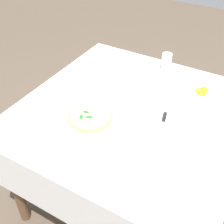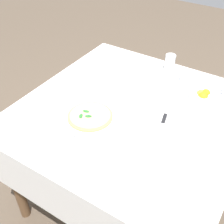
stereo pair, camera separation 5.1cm
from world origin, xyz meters
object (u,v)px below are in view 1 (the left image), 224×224
(coffee_cup_near_left, at_px, (184,76))
(pizza_plate, at_px, (91,119))
(napkin_folded, at_px, (163,125))
(dinner_knife, at_px, (163,123))
(coffee_cup_left_edge, at_px, (116,89))
(citrus_bowl, at_px, (201,94))
(menu_card, at_px, (160,80))
(pizza, at_px, (90,116))
(water_glass_near_right, at_px, (166,63))

(coffee_cup_near_left, bearing_deg, pizza_plate, -25.48)
(napkin_folded, relative_size, dinner_knife, 1.28)
(coffee_cup_left_edge, distance_m, citrus_bowl, 0.48)
(coffee_cup_near_left, height_order, dinner_knife, coffee_cup_near_left)
(napkin_folded, relative_size, menu_card, 2.79)
(coffee_cup_left_edge, height_order, menu_card, coffee_cup_left_edge)
(pizza, relative_size, napkin_folded, 0.95)
(dinner_knife, distance_m, citrus_bowl, 0.35)
(pizza, height_order, dinner_knife, pizza)
(pizza_plate, xyz_separation_m, coffee_cup_near_left, (-0.60, 0.29, 0.02))
(pizza, xyz_separation_m, coffee_cup_left_edge, (-0.28, -0.01, 0.00))
(water_glass_near_right, distance_m, citrus_bowl, 0.35)
(water_glass_near_right, bearing_deg, dinner_knife, 20.63)
(water_glass_near_right, distance_m, menu_card, 0.18)
(pizza_plate, relative_size, citrus_bowl, 2.01)
(dinner_knife, bearing_deg, napkin_folded, 180.00)
(pizza, distance_m, menu_card, 0.52)
(napkin_folded, bearing_deg, menu_card, -170.52)
(water_glass_near_right, height_order, menu_card, water_glass_near_right)
(pizza_plate, xyz_separation_m, water_glass_near_right, (-0.67, 0.14, 0.04))
(coffee_cup_near_left, relative_size, coffee_cup_left_edge, 0.99)
(napkin_folded, bearing_deg, dinner_knife, -2.53)
(water_glass_near_right, xyz_separation_m, dinner_knife, (0.53, 0.20, -0.03))
(coffee_cup_left_edge, bearing_deg, citrus_bowl, 113.73)
(napkin_folded, height_order, dinner_knife, dinner_knife)
(coffee_cup_near_left, xyz_separation_m, coffee_cup_left_edge, (0.32, -0.29, -0.00))
(napkin_folded, distance_m, citrus_bowl, 0.35)
(pizza, bearing_deg, coffee_cup_left_edge, -178.80)
(dinner_knife, height_order, citrus_bowl, citrus_bowl)
(dinner_knife, bearing_deg, pizza, -81.48)
(coffee_cup_left_edge, distance_m, menu_card, 0.28)
(menu_card, bearing_deg, water_glass_near_right, 112.03)
(pizza_plate, bearing_deg, citrus_bowl, 137.71)
(water_glass_near_right, distance_m, napkin_folded, 0.56)
(coffee_cup_near_left, height_order, menu_card, coffee_cup_near_left)
(pizza_plate, distance_m, citrus_bowl, 0.64)
(pizza_plate, distance_m, napkin_folded, 0.37)
(dinner_knife, xyz_separation_m, citrus_bowl, (-0.34, 0.09, 0.00))
(pizza_plate, xyz_separation_m, coffee_cup_left_edge, (-0.28, -0.01, 0.02))
(pizza, relative_size, coffee_cup_near_left, 1.78)
(pizza_plate, height_order, pizza, pizza)
(dinner_knife, bearing_deg, pizza_plate, -81.49)
(dinner_knife, bearing_deg, citrus_bowl, 151.55)
(pizza, relative_size, dinner_knife, 1.21)
(coffee_cup_near_left, xyz_separation_m, dinner_knife, (0.46, 0.06, -0.01))
(coffee_cup_left_edge, distance_m, napkin_folded, 0.38)
(napkin_folded, bearing_deg, citrus_bowl, 148.80)
(pizza, height_order, menu_card, menu_card)
(coffee_cup_near_left, relative_size, citrus_bowl, 0.88)
(pizza, distance_m, coffee_cup_left_edge, 0.28)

